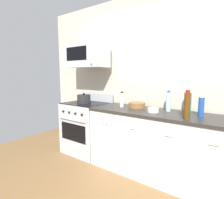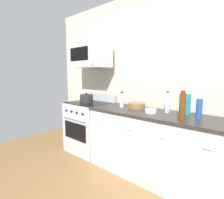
% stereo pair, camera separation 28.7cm
% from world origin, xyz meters
% --- Properties ---
extents(ground_plane, '(6.15, 6.15, 0.00)m').
position_xyz_m(ground_plane, '(0.00, 0.00, 0.00)').
color(ground_plane, olive).
extents(back_wall, '(5.13, 0.10, 2.70)m').
position_xyz_m(back_wall, '(0.00, 0.41, 1.35)').
color(back_wall, beige).
rests_on(back_wall, ground_plane).
extents(counter_unit, '(2.04, 0.66, 0.92)m').
position_xyz_m(counter_unit, '(-0.00, -0.00, 0.46)').
color(counter_unit, white).
rests_on(counter_unit, ground_plane).
extents(range_oven, '(0.76, 0.69, 1.07)m').
position_xyz_m(range_oven, '(-1.39, 0.00, 0.47)').
color(range_oven, '#B7BABF').
rests_on(range_oven, ground_plane).
extents(microwave, '(0.74, 0.44, 0.40)m').
position_xyz_m(microwave, '(-1.39, 0.05, 1.75)').
color(microwave, '#B7BABF').
extents(bottle_water_clear, '(0.07, 0.07, 0.29)m').
position_xyz_m(bottle_water_clear, '(0.06, 0.13, 1.06)').
color(bottle_water_clear, silver).
rests_on(bottle_water_clear, countertop_slab).
extents(bottle_vinegar_white, '(0.06, 0.06, 0.24)m').
position_xyz_m(bottle_vinegar_white, '(-0.64, 0.03, 1.04)').
color(bottle_vinegar_white, silver).
rests_on(bottle_vinegar_white, countertop_slab).
extents(bottle_soda_blue, '(0.07, 0.07, 0.26)m').
position_xyz_m(bottle_soda_blue, '(0.50, 0.04, 1.04)').
color(bottle_soda_blue, '#1E4CA5').
rests_on(bottle_soda_blue, countertop_slab).
extents(bottle_wine_amber, '(0.07, 0.07, 0.33)m').
position_xyz_m(bottle_wine_amber, '(0.39, -0.18, 1.08)').
color(bottle_wine_amber, '#59330F').
rests_on(bottle_wine_amber, countertop_slab).
extents(bottle_sparkling_teal, '(0.07, 0.07, 0.29)m').
position_xyz_m(bottle_sparkling_teal, '(0.31, 0.18, 1.06)').
color(bottle_sparkling_teal, '#197F7A').
rests_on(bottle_sparkling_teal, countertop_slab).
extents(bowl_wooden_salad, '(0.26, 0.26, 0.08)m').
position_xyz_m(bowl_wooden_salad, '(-0.43, 0.13, 0.96)').
color(bowl_wooden_salad, brown).
rests_on(bowl_wooden_salad, countertop_slab).
extents(bowl_white_ceramic, '(0.15, 0.15, 0.06)m').
position_xyz_m(bowl_white_ceramic, '(-0.08, -0.05, 0.95)').
color(bowl_white_ceramic, white).
rests_on(bowl_white_ceramic, countertop_slab).
extents(stockpot, '(0.24, 0.24, 0.18)m').
position_xyz_m(stockpot, '(-1.39, -0.05, 1.00)').
color(stockpot, '#262628').
rests_on(stockpot, range_oven).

